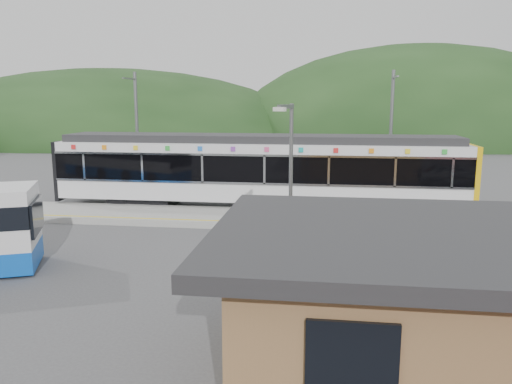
# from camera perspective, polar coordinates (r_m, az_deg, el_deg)

# --- Properties ---
(ground) EXTENTS (120.00, 120.00, 0.00)m
(ground) POSITION_cam_1_polar(r_m,az_deg,el_deg) (19.70, -2.81, -5.61)
(ground) COLOR #4C4C4F
(ground) RESTS_ON ground
(hills) EXTENTS (146.00, 149.00, 26.00)m
(hills) POSITION_cam_1_polar(r_m,az_deg,el_deg) (24.66, 13.82, -2.63)
(hills) COLOR #1E3D19
(hills) RESTS_ON ground
(platform) EXTENTS (26.00, 3.20, 0.30)m
(platform) POSITION_cam_1_polar(r_m,az_deg,el_deg) (22.81, -1.30, -2.98)
(platform) COLOR #9E9E99
(platform) RESTS_ON ground
(yellow_line) EXTENTS (26.00, 0.10, 0.01)m
(yellow_line) POSITION_cam_1_polar(r_m,az_deg,el_deg) (21.53, -1.85, -3.38)
(yellow_line) COLOR yellow
(yellow_line) RESTS_ON platform
(train) EXTENTS (20.44, 3.01, 3.74)m
(train) POSITION_cam_1_polar(r_m,az_deg,el_deg) (25.05, 0.28, 2.68)
(train) COLOR black
(train) RESTS_ON ground
(catenary_mast_west) EXTENTS (0.18, 1.80, 7.00)m
(catenary_mast_west) POSITION_cam_1_polar(r_m,az_deg,el_deg) (29.19, -13.45, 6.63)
(catenary_mast_west) COLOR slate
(catenary_mast_west) RESTS_ON ground
(catenary_mast_east) EXTENTS (0.18, 1.80, 7.00)m
(catenary_mast_east) POSITION_cam_1_polar(r_m,az_deg,el_deg) (27.46, 15.14, 6.33)
(catenary_mast_east) COLOR slate
(catenary_mast_east) RESTS_ON ground
(station_shelter) EXTENTS (9.20, 6.20, 3.00)m
(station_shelter) POSITION_cam_1_polar(r_m,az_deg,el_deg) (10.66, 21.15, -11.68)
(station_shelter) COLOR olive
(station_shelter) RESTS_ON ground
(lamp_post) EXTENTS (0.44, 1.01, 5.35)m
(lamp_post) POSITION_cam_1_polar(r_m,az_deg,el_deg) (15.33, 3.97, 2.05)
(lamp_post) COLOR slate
(lamp_post) RESTS_ON ground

